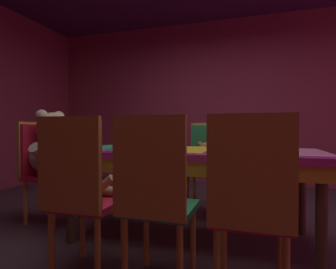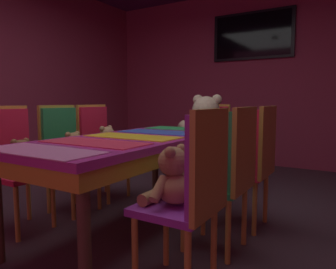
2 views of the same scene
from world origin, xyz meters
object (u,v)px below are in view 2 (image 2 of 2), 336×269
at_px(chair_left_2, 97,141).
at_px(chair_right_0, 196,183).
at_px(chair_left_0, 11,155).
at_px(throne_chair, 211,137).
at_px(teddy_right_1, 212,164).
at_px(chair_right_1, 233,166).
at_px(teddy_right_2, 240,157).
at_px(chair_left_1, 64,147).
at_px(chair_right_2, 257,155).
at_px(teddy_right_0, 172,179).
at_px(teddy_left_0, 22,159).
at_px(banquet_table, 133,148).
at_px(wall_tv, 252,36).
at_px(king_teddy_bear, 205,126).
at_px(teddy_left_1, 75,150).
at_px(teddy_left_2, 108,143).

bearing_deg(chair_left_2, chair_right_0, -31.53).
xyz_separation_m(chair_left_0, throne_chair, (0.84, 2.04, 0.00)).
bearing_deg(chair_left_2, teddy_right_1, -17.94).
height_order(chair_right_1, teddy_right_2, chair_right_1).
distance_m(chair_left_1, chair_right_1, 1.66).
xyz_separation_m(chair_right_2, teddy_right_2, (-0.14, 0.00, -0.03)).
height_order(chair_right_0, throne_chair, same).
bearing_deg(chair_right_2, teddy_right_0, 80.75).
bearing_deg(teddy_left_0, chair_left_1, 104.16).
xyz_separation_m(banquet_table, wall_tv, (0.00, 3.11, 1.40)).
distance_m(teddy_left_0, throne_chair, 2.15).
bearing_deg(chair_right_0, teddy_right_1, -75.15).
distance_m(chair_left_0, teddy_right_0, 1.52).
xyz_separation_m(teddy_left_0, king_teddy_bear, (0.70, 1.87, 0.15)).
height_order(chair_left_1, teddy_right_0, chair_left_1).
bearing_deg(chair_left_0, teddy_left_1, 73.09).
bearing_deg(teddy_left_2, teddy_right_0, -36.60).
height_order(banquet_table, teddy_left_0, banquet_table).
distance_m(banquet_table, chair_left_0, 0.98).
height_order(banquet_table, chair_left_1, chair_left_1).
distance_m(teddy_left_2, king_teddy_bear, 1.14).
distance_m(banquet_table, chair_right_0, 0.98).
relative_size(chair_left_2, teddy_right_1, 2.90).
relative_size(chair_left_0, teddy_left_2, 3.02).
xyz_separation_m(chair_left_1, teddy_right_1, (1.51, -0.02, -0.00)).
height_order(king_teddy_bear, wall_tv, wall_tv).
bearing_deg(wall_tv, banquet_table, -90.00).
distance_m(banquet_table, throne_chair, 1.54).
bearing_deg(chair_left_0, chair_left_1, 88.57).
relative_size(chair_left_0, king_teddy_bear, 1.46).
height_order(teddy_left_1, teddy_right_1, teddy_right_1).
relative_size(chair_left_0, teddy_right_0, 2.83).
bearing_deg(teddy_right_2, banquet_table, 35.84).
height_order(chair_left_1, chair_left_2, same).
height_order(chair_right_2, king_teddy_bear, king_teddy_bear).
bearing_deg(wall_tv, king_teddy_bear, -90.00).
bearing_deg(teddy_right_1, king_teddy_bear, -63.52).
relative_size(teddy_left_1, chair_right_2, 0.31).
relative_size(teddy_right_0, wall_tv, 0.27).
distance_m(chair_right_2, king_teddy_bear, 1.22).
height_order(teddy_left_0, teddy_right_1, teddy_right_1).
distance_m(teddy_left_1, teddy_right_1, 1.37).
relative_size(chair_left_0, chair_right_1, 1.00).
xyz_separation_m(chair_left_1, chair_right_1, (1.66, -0.02, 0.00)).
distance_m(chair_right_2, teddy_right_2, 0.14).
bearing_deg(teddy_right_1, teddy_right_2, -92.52).
bearing_deg(chair_left_2, chair_left_1, -86.64).
bearing_deg(chair_right_0, chair_left_1, -18.54).
bearing_deg(throne_chair, chair_left_2, -39.31).
height_order(teddy_right_0, teddy_right_2, teddy_right_0).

